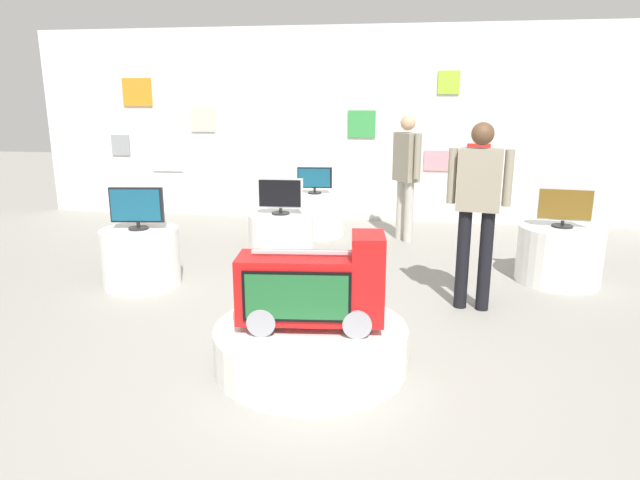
# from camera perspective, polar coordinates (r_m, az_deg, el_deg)

# --- Properties ---
(ground_plane) EXTENTS (30.00, 30.00, 0.00)m
(ground_plane) POSITION_cam_1_polar(r_m,az_deg,el_deg) (4.25, -1.32, -12.60)
(ground_plane) COLOR gray
(back_wall_display) EXTENTS (10.81, 0.13, 3.00)m
(back_wall_display) POSITION_cam_1_polar(r_m,az_deg,el_deg) (8.96, 4.56, 11.56)
(back_wall_display) COLOR silver
(back_wall_display) RESTS_ON ground
(main_display_pedestal) EXTENTS (1.41, 1.41, 0.31)m
(main_display_pedestal) POSITION_cam_1_polar(r_m,az_deg,el_deg) (4.17, -0.94, -10.78)
(main_display_pedestal) COLOR white
(main_display_pedestal) RESTS_ON ground
(novelty_firetruck_tv) EXTENTS (1.07, 0.50, 0.69)m
(novelty_firetruck_tv) POSITION_cam_1_polar(r_m,az_deg,el_deg) (3.99, -0.68, -5.08)
(novelty_firetruck_tv) COLOR gray
(novelty_firetruck_tv) RESTS_ON main_display_pedestal
(display_pedestal_left_rear) EXTENTS (0.80, 0.80, 0.60)m
(display_pedestal_left_rear) POSITION_cam_1_polar(r_m,az_deg,el_deg) (6.15, -17.82, -1.67)
(display_pedestal_left_rear) COLOR white
(display_pedestal_left_rear) RESTS_ON ground
(tv_on_left_rear) EXTENTS (0.55, 0.20, 0.44)m
(tv_on_left_rear) POSITION_cam_1_polar(r_m,az_deg,el_deg) (6.03, -18.23, 3.22)
(tv_on_left_rear) COLOR black
(tv_on_left_rear) RESTS_ON display_pedestal_left_rear
(display_pedestal_center_rear) EXTENTS (0.83, 0.83, 0.60)m
(display_pedestal_center_rear) POSITION_cam_1_polar(r_m,az_deg,el_deg) (8.02, -0.54, 2.65)
(display_pedestal_center_rear) COLOR white
(display_pedestal_center_rear) RESTS_ON ground
(tv_on_center_rear) EXTENTS (0.49, 0.19, 0.37)m
(tv_on_center_rear) POSITION_cam_1_polar(r_m,az_deg,el_deg) (7.93, -0.56, 6.21)
(tv_on_center_rear) COLOR black
(tv_on_center_rear) RESTS_ON display_pedestal_center_rear
(display_pedestal_right_rear) EXTENTS (0.76, 0.76, 0.60)m
(display_pedestal_right_rear) POSITION_cam_1_polar(r_m,az_deg,el_deg) (6.63, -3.99, 0.12)
(display_pedestal_right_rear) COLOR white
(display_pedestal_right_rear) RESTS_ON ground
(tv_on_right_rear) EXTENTS (0.53, 0.21, 0.42)m
(tv_on_right_rear) POSITION_cam_1_polar(r_m,az_deg,el_deg) (6.51, -4.08, 4.59)
(tv_on_right_rear) COLOR black
(tv_on_right_rear) RESTS_ON display_pedestal_right_rear
(display_pedestal_far_right) EXTENTS (0.87, 0.87, 0.60)m
(display_pedestal_far_right) POSITION_cam_1_polar(r_m,az_deg,el_deg) (6.48, 23.23, -1.36)
(display_pedestal_far_right) COLOR white
(display_pedestal_far_right) RESTS_ON ground
(tv_on_far_right) EXTENTS (0.57, 0.21, 0.42)m
(tv_on_far_right) POSITION_cam_1_polar(r_m,az_deg,el_deg) (6.36, 23.71, 3.17)
(tv_on_far_right) COLOR black
(tv_on_far_right) RESTS_ON display_pedestal_far_right
(shopper_browsing_near_truck) EXTENTS (0.38, 0.48, 1.70)m
(shopper_browsing_near_truck) POSITION_cam_1_polar(r_m,az_deg,el_deg) (7.66, 8.80, 7.20)
(shopper_browsing_near_truck) COLOR #B2ADA3
(shopper_browsing_near_truck) RESTS_ON ground
(shopper_browsing_rear) EXTENTS (0.55, 0.26, 1.72)m
(shopper_browsing_rear) POSITION_cam_1_polar(r_m,az_deg,el_deg) (5.22, 15.83, 3.74)
(shopper_browsing_rear) COLOR black
(shopper_browsing_rear) RESTS_ON ground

